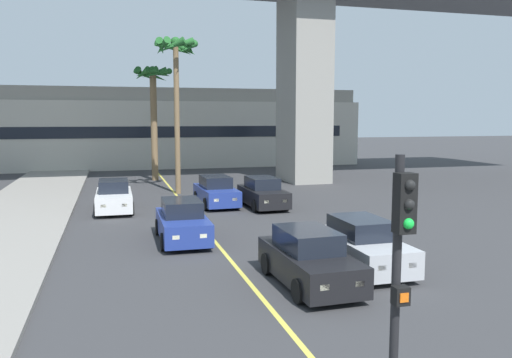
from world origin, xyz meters
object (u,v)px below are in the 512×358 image
object	(u,v)px
car_queue_second	(309,260)
car_queue_sixth	(216,192)
car_queue_fifth	(182,222)
palm_tree_near_median	(153,93)
car_queue_fourth	(362,245)
traffic_light_median_near	(399,271)
car_queue_front	(114,197)
palm_tree_mid_median	(176,64)
car_queue_third	(263,193)

from	to	relation	value
car_queue_second	car_queue_sixth	bearing A→B (deg)	89.87
car_queue_fifth	palm_tree_near_median	distance (m)	20.38
car_queue_second	car_queue_fourth	bearing A→B (deg)	26.18
car_queue_sixth	traffic_light_median_near	world-z (taller)	traffic_light_median_near
car_queue_front	car_queue_second	xyz separation A→B (m)	(5.19, -13.24, 0.00)
car_queue_second	palm_tree_mid_median	world-z (taller)	palm_tree_mid_median
car_queue_fifth	palm_tree_mid_median	xyz separation A→B (m)	(1.37, 12.32, 7.10)
palm_tree_mid_median	car_queue_second	bearing A→B (deg)	-85.80
car_queue_second	car_queue_third	xyz separation A→B (m)	(2.28, 12.40, 0.00)
palm_tree_near_median	car_queue_third	bearing A→B (deg)	-71.33
car_queue_third	palm_tree_mid_median	world-z (taller)	palm_tree_mid_median
car_queue_sixth	car_queue_fourth	bearing A→B (deg)	-80.26
car_queue_third	car_queue_fourth	distance (m)	11.33
car_queue_third	car_queue_sixth	world-z (taller)	same
car_queue_front	traffic_light_median_near	bearing A→B (deg)	-80.37
car_queue_fourth	palm_tree_near_median	size ratio (longest dim) A/B	0.49
car_queue_fourth	car_queue_sixth	size ratio (longest dim) A/B	0.99
car_queue_fifth	palm_tree_mid_median	size ratio (longest dim) A/B	0.44
car_queue_front	car_queue_sixth	distance (m)	5.23
car_queue_fourth	car_queue_sixth	world-z (taller)	same
car_queue_third	traffic_light_median_near	bearing A→B (deg)	-101.32
car_queue_third	car_queue_fifth	xyz separation A→B (m)	(-5.01, -6.29, 0.00)
car_queue_third	traffic_light_median_near	size ratio (longest dim) A/B	0.99
car_queue_third	palm_tree_near_median	world-z (taller)	palm_tree_near_median
car_queue_sixth	palm_tree_near_median	bearing A→B (deg)	100.43
car_queue_front	car_queue_fifth	world-z (taller)	same
car_queue_front	car_queue_sixth	xyz separation A→B (m)	(5.22, 0.29, 0.00)
car_queue_fourth	traffic_light_median_near	bearing A→B (deg)	-114.44
car_queue_second	car_queue_sixth	size ratio (longest dim) A/B	1.00
car_queue_sixth	car_queue_second	bearing A→B (deg)	-90.13
traffic_light_median_near	palm_tree_mid_median	world-z (taller)	palm_tree_mid_median
car_queue_fifth	car_queue_sixth	world-z (taller)	same
car_queue_fourth	traffic_light_median_near	distance (m)	9.54
car_queue_second	palm_tree_near_median	size ratio (longest dim) A/B	0.50
car_queue_third	car_queue_fifth	size ratio (longest dim) A/B	1.01
car_queue_front	car_queue_second	world-z (taller)	same
car_queue_front	car_queue_third	world-z (taller)	same
car_queue_third	palm_tree_near_median	bearing A→B (deg)	108.67
car_queue_second	car_queue_third	bearing A→B (deg)	79.58
car_queue_front	car_queue_fifth	xyz separation A→B (m)	(2.47, -7.14, 0.00)
car_queue_fifth	car_queue_third	bearing A→B (deg)	51.50
car_queue_second	car_queue_sixth	world-z (taller)	same
palm_tree_mid_median	car_queue_fourth	bearing A→B (deg)	-78.52
car_queue_front	car_queue_fifth	size ratio (longest dim) A/B	1.00
traffic_light_median_near	palm_tree_near_median	bearing A→B (deg)	90.89
traffic_light_median_near	car_queue_second	bearing A→B (deg)	77.19
car_queue_fourth	palm_tree_near_median	world-z (taller)	palm_tree_near_median
car_queue_fifth	car_queue_fourth	bearing A→B (deg)	-45.80
car_queue_front	car_queue_second	bearing A→B (deg)	-68.58
car_queue_second	car_queue_fourth	distance (m)	2.42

